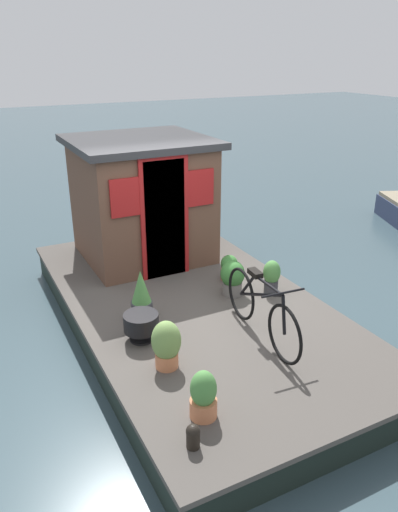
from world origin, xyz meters
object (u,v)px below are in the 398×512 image
bicycle (261,309)px  potted_plant_ivy (229,267)px  houseboat_cabin (142,199)px  charcoal_grill (141,323)px  mooring_bollard (193,436)px  potted_plant_lavender (203,396)px  potted_plant_sage (166,344)px  potted_plant_thyme (233,277)px  potted_plant_mint (272,276)px  potted_plant_succulent (141,295)px

bicycle → potted_plant_ivy: bicycle is taller
houseboat_cabin → potted_plant_ivy: 1.76m
charcoal_grill → mooring_bollard: size_ratio=1.77×
potted_plant_lavender → potted_plant_ivy: size_ratio=1.30×
potted_plant_sage → charcoal_grill: 0.61m
potted_plant_thyme → charcoal_grill: bearing=108.5°
potted_plant_sage → bicycle: bearing=-88.4°
bicycle → charcoal_grill: 1.36m
potted_plant_ivy → mooring_bollard: (-2.67, 1.91, -0.06)m
potted_plant_sage → mooring_bollard: size_ratio=2.36×
bicycle → potted_plant_sage: bearing=91.6°
potted_plant_mint → potted_plant_ivy: 0.70m
potted_plant_lavender → mooring_bollard: potted_plant_lavender is taller
houseboat_cabin → potted_plant_lavender: houseboat_cabin is taller
houseboat_cabin → potted_plant_mint: houseboat_cabin is taller
bicycle → potted_plant_lavender: bearing=126.3°
houseboat_cabin → bicycle: size_ratio=1.23×
potted_plant_sage → charcoal_grill: potted_plant_sage is taller
potted_plant_mint → mooring_bollard: 2.99m
charcoal_grill → potted_plant_ivy: bearing=-61.2°
potted_plant_mint → potted_plant_ivy: potted_plant_mint is taller
potted_plant_thyme → potted_plant_sage: bearing=127.4°
potted_plant_succulent → mooring_bollard: potted_plant_succulent is taller
potted_plant_ivy → charcoal_grill: (-0.93, 1.69, 0.03)m
potted_plant_sage → potted_plant_succulent: potted_plant_succulent is taller
potted_plant_sage → charcoal_grill: bearing=4.3°
houseboat_cabin → bicycle: 2.97m
bicycle → potted_plant_ivy: (1.50, -0.47, -0.18)m
bicycle → mooring_bollard: 1.87m
potted_plant_ivy → potted_plant_mint: bearing=-156.1°
potted_plant_sage → potted_plant_ivy: potted_plant_sage is taller
potted_plant_succulent → mooring_bollard: 2.26m
potted_plant_lavender → charcoal_grill: 1.45m
bicycle → potted_plant_thyme: size_ratio=3.38×
houseboat_cabin → mooring_bollard: (-4.07, 1.15, -0.82)m
potted_plant_succulent → potted_plant_ivy: potted_plant_succulent is taller
bicycle → potted_plant_thyme: bearing=-13.9°
potted_plant_ivy → charcoal_grill: 1.93m
houseboat_cabin → charcoal_grill: 2.61m
mooring_bollard → charcoal_grill: bearing=-7.0°
houseboat_cabin → potted_plant_mint: 2.39m
potted_plant_ivy → mooring_bollard: 3.28m
mooring_bollard → bicycle: bearing=-51.0°
potted_plant_succulent → charcoal_grill: size_ratio=1.57×
potted_plant_thyme → potted_plant_mint: potted_plant_thyme is taller
potted_plant_succulent → charcoal_grill: (-0.48, 0.19, -0.08)m
potted_plant_lavender → potted_plant_mint: size_ratio=1.00×
potted_plant_lavender → potted_plant_sage: bearing=-0.7°
bicycle → potted_plant_mint: (0.86, -0.75, -0.11)m
potted_plant_lavender → charcoal_grill: bearing=1.4°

